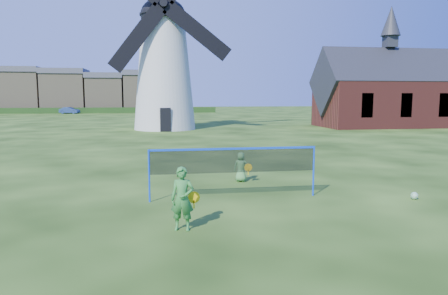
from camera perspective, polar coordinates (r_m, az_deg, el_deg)
name	(u,v)px	position (r m, az deg, el deg)	size (l,w,h in m)	color
ground	(220,199)	(12.58, -0.54, -7.09)	(220.00, 220.00, 0.00)	black
windmill	(164,64)	(39.17, -8.20, 11.16)	(11.77, 5.64, 16.76)	silver
chapel	(388,93)	(45.22, 21.47, 6.90)	(14.03, 6.80, 11.86)	maroon
badminton_net	(234,161)	(12.43, 1.37, -1.90)	(5.05, 0.05, 1.55)	blue
player_girl	(182,199)	(9.66, -5.70, -6.99)	(0.72, 0.46, 1.47)	#338135
player_boy	(241,167)	(15.06, 2.35, -2.67)	(0.66, 0.50, 1.06)	#539C4B
play_ball	(414,196)	(13.79, 24.58, -6.01)	(0.22, 0.22, 0.22)	green
terraced_houses	(23,91)	(87.69, -25.82, 6.98)	(50.87, 8.40, 8.38)	#978864
hedge	(42,111)	(80.68, -23.65, 4.64)	(62.00, 0.80, 1.00)	#193814
car_right	(70,110)	(77.82, -20.35, 4.77)	(1.20, 3.44, 1.13)	navy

